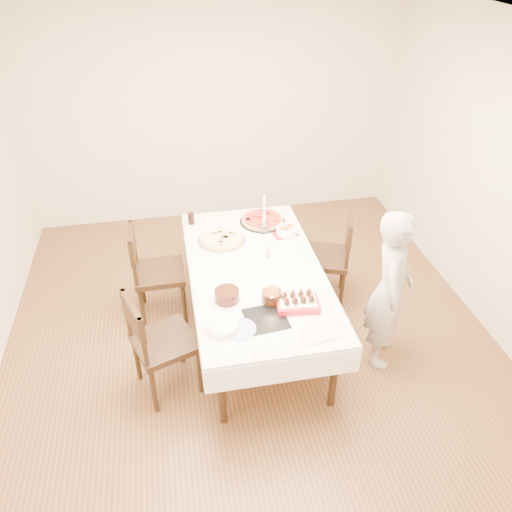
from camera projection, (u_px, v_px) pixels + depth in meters
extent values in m
plane|color=#54301C|center=(252.00, 340.00, 4.68)|extent=(5.00, 5.00, 0.00)
cube|color=beige|center=(213.00, 113.00, 5.94)|extent=(4.50, 0.04, 2.70)
cube|color=beige|center=(509.00, 191.00, 4.26)|extent=(0.04, 5.00, 2.70)
plane|color=white|center=(249.00, 30.00, 3.15)|extent=(5.00, 5.00, 0.00)
cube|color=white|center=(256.00, 302.00, 4.56)|extent=(1.82, 2.40, 0.75)
imported|color=#A39F9A|center=(390.00, 290.00, 4.12)|extent=(0.53, 0.63, 1.47)
cylinder|color=beige|center=(222.00, 239.00, 4.70)|extent=(0.53, 0.53, 0.04)
cylinder|color=red|center=(262.00, 220.00, 5.00)|extent=(0.55, 0.55, 0.04)
cube|color=#B21E1E|center=(283.00, 233.00, 4.84)|extent=(0.27, 0.27, 0.01)
cylinder|color=white|center=(287.00, 230.00, 4.79)|extent=(0.26, 0.26, 0.07)
cylinder|color=white|center=(264.00, 214.00, 4.73)|extent=(0.11, 0.11, 0.41)
cylinder|color=black|center=(191.00, 219.00, 4.95)|extent=(0.08, 0.08, 0.12)
cylinder|color=#37180D|center=(227.00, 296.00, 3.96)|extent=(0.26, 0.26, 0.10)
cube|color=black|center=(266.00, 319.00, 3.81)|extent=(0.34, 0.34, 0.01)
cylinder|color=#3B1E10|center=(272.00, 293.00, 3.93)|extent=(0.17, 0.17, 0.16)
cube|color=beige|center=(319.00, 334.00, 3.67)|extent=(0.29, 0.22, 0.02)
cylinder|color=white|center=(221.00, 326.00, 3.71)|extent=(0.30, 0.30, 0.05)
cylinder|color=white|center=(240.00, 329.00, 3.71)|extent=(0.31, 0.31, 0.01)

